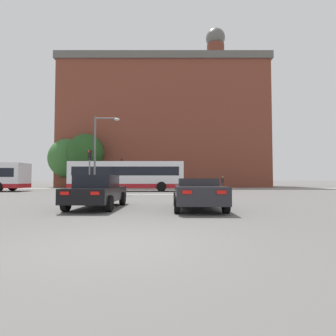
{
  "coord_description": "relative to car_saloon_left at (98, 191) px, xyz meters",
  "views": [
    {
      "loc": [
        0.96,
        -5.15,
        1.26
      ],
      "look_at": [
        0.93,
        22.82,
        2.45
      ],
      "focal_mm": 28.0,
      "sensor_mm": 36.0,
      "label": 1
    }
  ],
  "objects": [
    {
      "name": "far_pavement",
      "position": [
        2.12,
        24.01,
        -0.73
      ],
      "size": [
        68.94,
        2.5,
        0.01
      ],
      "primitive_type": "cube",
      "color": "#A09B91",
      "rests_on": "ground_plane"
    },
    {
      "name": "tree_by_building",
      "position": [
        -8.75,
        26.11,
        4.38
      ],
      "size": [
        5.1,
        5.1,
        7.8
      ],
      "color": "#4C3823",
      "rests_on": "ground_plane"
    },
    {
      "name": "traffic_light_far_left",
      "position": [
        -3.06,
        23.14,
        1.94
      ],
      "size": [
        0.26,
        0.31,
        3.95
      ],
      "color": "slate",
      "rests_on": "ground_plane"
    },
    {
      "name": "car_roadster_right",
      "position": [
        4.34,
        -0.42,
        -0.05
      ],
      "size": [
        2.06,
        4.43,
        1.29
      ],
      "rotation": [
        0.0,
        0.0,
        -0.01
      ],
      "color": "#232328",
      "rests_on": "ground_plane"
    },
    {
      "name": "pedestrian_waiting",
      "position": [
        10.54,
        24.23,
        0.22
      ],
      "size": [
        0.24,
        0.41,
        1.64
      ],
      "rotation": [
        0.0,
        0.0,
        1.63
      ],
      "color": "#333851",
      "rests_on": "ground_plane"
    },
    {
      "name": "brick_civic_building",
      "position": [
        2.44,
        34.12,
        9.95
      ],
      "size": [
        33.86,
        12.6,
        28.08
      ],
      "color": "brown",
      "rests_on": "ground_plane"
    },
    {
      "name": "traffic_light_near_left",
      "position": [
        -3.44,
        10.23,
        1.76
      ],
      "size": [
        0.26,
        0.31,
        3.67
      ],
      "color": "slate",
      "rests_on": "ground_plane"
    },
    {
      "name": "street_lamp_junction",
      "position": [
        -2.74,
        10.69,
        3.36
      ],
      "size": [
        2.18,
        0.36,
        6.61
      ],
      "color": "slate",
      "rests_on": "ground_plane"
    },
    {
      "name": "ground_plane",
      "position": [
        2.12,
        -6.32,
        -0.73
      ],
      "size": [
        400.0,
        400.0,
        0.0
      ],
      "primitive_type": "plane",
      "color": "#605E5B"
    },
    {
      "name": "tree_kerbside",
      "position": [
        -12.15,
        28.09,
        3.69
      ],
      "size": [
        5.62,
        5.62,
        7.38
      ],
      "color": "#4C3823",
      "rests_on": "ground_plane"
    },
    {
      "name": "bus_crossing_lead",
      "position": [
        -1.23,
        16.05,
        0.92
      ],
      "size": [
        11.8,
        2.65,
        3.08
      ],
      "rotation": [
        0.0,
        0.0,
        1.57
      ],
      "color": "silver",
      "rests_on": "ground_plane"
    },
    {
      "name": "stop_line_strip",
      "position": [
        2.12,
        10.03,
        -0.73
      ],
      "size": [
        8.04,
        0.3,
        0.01
      ],
      "primitive_type": "cube",
      "color": "silver",
      "rests_on": "ground_plane"
    },
    {
      "name": "car_saloon_left",
      "position": [
        0.0,
        0.0,
        0.0
      ],
      "size": [
        1.98,
        4.36,
        1.44
      ],
      "rotation": [
        0.0,
        0.0,
        -0.02
      ],
      "color": "black",
      "rests_on": "ground_plane"
    }
  ]
}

